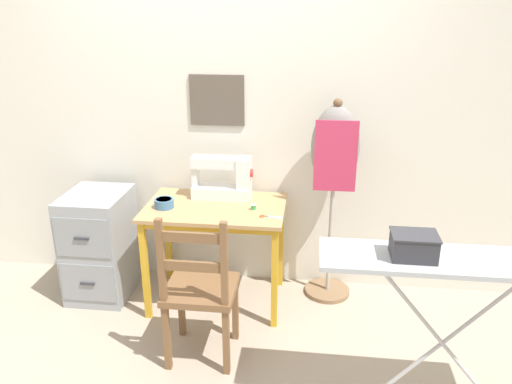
{
  "coord_description": "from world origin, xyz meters",
  "views": [
    {
      "loc": [
        0.63,
        -2.71,
        1.96
      ],
      "look_at": [
        0.28,
        0.27,
        0.84
      ],
      "focal_mm": 35.0,
      "sensor_mm": 36.0,
      "label": 1
    }
  ],
  "objects": [
    {
      "name": "fabric_bowl",
      "position": [
        -0.33,
        0.23,
        0.75
      ],
      "size": [
        0.13,
        0.13,
        0.06
      ],
      "color": "teal",
      "rests_on": "sewing_table"
    },
    {
      "name": "sewing_machine",
      "position": [
        0.04,
        0.46,
        0.86
      ],
      "size": [
        0.42,
        0.16,
        0.31
      ],
      "color": "white",
      "rests_on": "sewing_table"
    },
    {
      "name": "storage_box",
      "position": [
        1.1,
        -0.63,
        0.95
      ],
      "size": [
        0.21,
        0.16,
        0.12
      ],
      "color": "#333338",
      "rests_on": "ironing_board"
    },
    {
      "name": "ground_plane",
      "position": [
        0.0,
        0.0,
        0.0
      ],
      "size": [
        14.0,
        14.0,
        0.0
      ],
      "primitive_type": "plane",
      "color": "tan"
    },
    {
      "name": "wall_back",
      "position": [
        -0.0,
        0.67,
        1.28
      ],
      "size": [
        10.0,
        0.07,
        2.55
      ],
      "color": "silver",
      "rests_on": "ground_plane"
    },
    {
      "name": "dress_form",
      "position": [
        0.77,
        0.48,
        1.01
      ],
      "size": [
        0.32,
        0.32,
        1.42
      ],
      "color": "#846647",
      "rests_on": "ground_plane"
    },
    {
      "name": "sewing_table",
      "position": [
        0.0,
        0.29,
        0.62
      ],
      "size": [
        0.92,
        0.6,
        0.72
      ],
      "color": "tan",
      "rests_on": "ground_plane"
    },
    {
      "name": "wooden_chair",
      "position": [
        0.02,
        -0.31,
        0.44
      ],
      "size": [
        0.4,
        0.38,
        0.94
      ],
      "color": "brown",
      "rests_on": "ground_plane"
    },
    {
      "name": "thread_spool_near_machine",
      "position": [
        0.26,
        0.26,
        0.74
      ],
      "size": [
        0.04,
        0.04,
        0.04
      ],
      "color": "green",
      "rests_on": "sewing_table"
    },
    {
      "name": "scissors",
      "position": [
        0.36,
        0.15,
        0.72
      ],
      "size": [
        0.15,
        0.05,
        0.01
      ],
      "color": "silver",
      "rests_on": "sewing_table"
    },
    {
      "name": "filing_cabinet",
      "position": [
        -0.84,
        0.31,
        0.38
      ],
      "size": [
        0.41,
        0.51,
        0.76
      ],
      "color": "#93999E",
      "rests_on": "ground_plane"
    },
    {
      "name": "ironing_board",
      "position": [
        1.29,
        -0.62,
        0.84
      ],
      "size": [
        1.22,
        0.31,
        0.9
      ],
      "color": "#ADB2B7",
      "rests_on": "ground_plane"
    }
  ]
}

